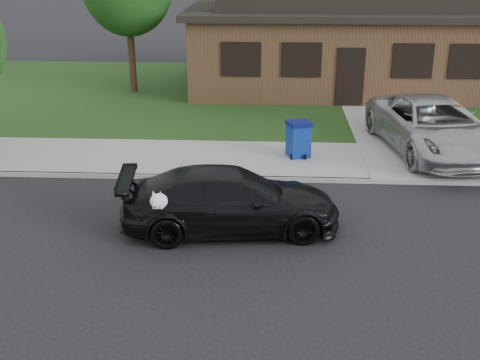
{
  "coord_description": "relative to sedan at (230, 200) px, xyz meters",
  "views": [
    {
      "loc": [
        1.15,
        -11.03,
        5.69
      ],
      "look_at": [
        0.52,
        0.72,
        1.1
      ],
      "focal_mm": 45.0,
      "sensor_mm": 36.0,
      "label": 1
    }
  ],
  "objects": [
    {
      "name": "ground",
      "position": [
        -0.31,
        -0.62,
        -0.67
      ],
      "size": [
        120.0,
        120.0,
        0.0
      ],
      "primitive_type": "plane",
      "color": "black",
      "rests_on": "ground"
    },
    {
      "name": "sidewalk",
      "position": [
        -0.31,
        4.38,
        -0.61
      ],
      "size": [
        60.0,
        3.0,
        0.12
      ],
      "primitive_type": "cube",
      "color": "gray",
      "rests_on": "ground"
    },
    {
      "name": "sedan",
      "position": [
        0.0,
        0.0,
        0.0
      ],
      "size": [
        4.8,
        2.49,
        1.34
      ],
      "rotation": [
        0.0,
        0.0,
        1.69
      ],
      "color": "black",
      "rests_on": "ground"
    },
    {
      "name": "curb",
      "position": [
        -0.31,
        2.88,
        -0.61
      ],
      "size": [
        60.0,
        0.12,
        0.12
      ],
      "primitive_type": "cube",
      "color": "gray",
      "rests_on": "ground"
    },
    {
      "name": "minivan",
      "position": [
        5.44,
        5.16,
        0.22
      ],
      "size": [
        3.35,
        5.76,
        1.51
      ],
      "primitive_type": "imported",
      "rotation": [
        0.0,
        0.0,
        0.16
      ],
      "color": "#AAADB2",
      "rests_on": "driveway"
    },
    {
      "name": "driveway",
      "position": [
        5.69,
        9.38,
        -0.6
      ],
      "size": [
        4.5,
        13.0,
        0.14
      ],
      "primitive_type": "cube",
      "color": "gray",
      "rests_on": "ground"
    },
    {
      "name": "lawn",
      "position": [
        -0.31,
        12.38,
        -0.61
      ],
      "size": [
        60.0,
        13.0,
        0.13
      ],
      "primitive_type": "cube",
      "color": "#193814",
      "rests_on": "ground"
    },
    {
      "name": "house",
      "position": [
        3.69,
        14.38,
        1.46
      ],
      "size": [
        12.6,
        8.6,
        4.65
      ],
      "color": "#422B1C",
      "rests_on": "ground"
    },
    {
      "name": "recycling_bin",
      "position": [
        1.62,
        4.57,
        -0.04
      ],
      "size": [
        0.78,
        0.78,
        1.01
      ],
      "rotation": [
        0.0,
        0.0,
        0.36
      ],
      "color": "navy",
      "rests_on": "sidewalk"
    }
  ]
}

